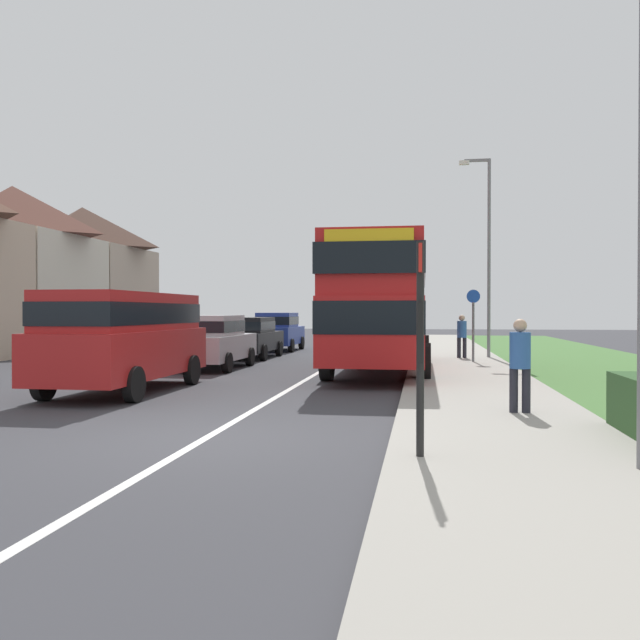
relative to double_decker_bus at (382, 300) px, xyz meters
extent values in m
plane|color=#38383D|center=(-1.82, -10.83, -2.14)|extent=(120.00, 120.00, 0.00)
cube|color=silver|center=(-1.82, -2.83, -2.14)|extent=(0.14, 60.00, 0.01)
cube|color=#9E998E|center=(2.38, -4.83, -2.08)|extent=(3.20, 68.00, 0.12)
cube|color=red|center=(0.00, 0.00, -0.82)|extent=(2.50, 9.77, 1.65)
cube|color=red|center=(0.00, 0.00, 0.78)|extent=(2.45, 9.58, 1.55)
cube|color=black|center=(0.00, 0.00, -0.49)|extent=(2.52, 9.82, 0.76)
cube|color=black|center=(0.00, 0.00, 0.86)|extent=(2.52, 9.82, 0.72)
cube|color=gold|center=(0.00, -4.84, 1.28)|extent=(2.00, 0.08, 0.44)
cylinder|color=black|center=(-1.25, 3.03, -1.64)|extent=(0.30, 1.00, 1.00)
cylinder|color=black|center=(1.25, 3.03, -1.64)|extent=(0.30, 1.00, 1.00)
cylinder|color=black|center=(-1.25, -2.69, -1.64)|extent=(0.30, 1.00, 1.00)
cylinder|color=black|center=(1.25, -2.69, -1.64)|extent=(0.30, 1.00, 1.00)
cube|color=#B21E1E|center=(-5.35, -5.74, -1.27)|extent=(1.95, 5.37, 1.01)
cube|color=#B21E1E|center=(-5.35, -5.74, -0.35)|extent=(1.72, 4.94, 0.83)
cube|color=black|center=(-5.35, -5.74, -0.39)|extent=(1.75, 4.99, 0.46)
cylinder|color=black|center=(-6.31, -4.08, -1.78)|extent=(0.20, 0.72, 0.72)
cylinder|color=black|center=(-4.40, -4.08, -1.78)|extent=(0.20, 0.72, 0.72)
cylinder|color=black|center=(-6.31, -7.41, -1.78)|extent=(0.20, 0.72, 0.72)
cylinder|color=black|center=(-4.40, -7.41, -1.78)|extent=(0.20, 0.72, 0.72)
cube|color=#B7B7BC|center=(-5.31, 0.36, -1.46)|extent=(1.77, 4.21, 0.76)
cube|color=#B7B7BC|center=(-5.31, 0.15, -0.78)|extent=(1.56, 2.31, 0.62)
cube|color=black|center=(-5.31, 0.15, -0.81)|extent=(1.59, 2.34, 0.35)
cylinder|color=black|center=(-6.17, 1.66, -1.84)|extent=(0.20, 0.60, 0.60)
cylinder|color=black|center=(-4.44, 1.66, -1.84)|extent=(0.20, 0.60, 0.60)
cylinder|color=black|center=(-6.17, -0.95, -1.84)|extent=(0.20, 0.60, 0.60)
cylinder|color=black|center=(-4.44, -0.95, -1.84)|extent=(0.20, 0.60, 0.60)
cube|color=black|center=(-5.40, 5.26, -1.49)|extent=(1.77, 4.35, 0.70)
cube|color=black|center=(-5.40, 5.04, -0.86)|extent=(1.56, 2.39, 0.57)
cube|color=black|center=(-5.40, 5.04, -0.89)|extent=(1.59, 2.42, 0.32)
cylinder|color=black|center=(-6.27, 6.61, -1.84)|extent=(0.20, 0.60, 0.60)
cylinder|color=black|center=(-4.53, 6.61, -1.84)|extent=(0.20, 0.60, 0.60)
cylinder|color=black|center=(-6.27, 3.91, -1.84)|extent=(0.20, 0.60, 0.60)
cylinder|color=black|center=(-4.53, 3.91, -1.84)|extent=(0.20, 0.60, 0.60)
cube|color=navy|center=(-5.37, 10.29, -1.45)|extent=(1.74, 4.05, 0.79)
cube|color=navy|center=(-5.37, 10.08, -0.73)|extent=(1.53, 2.23, 0.65)
cube|color=black|center=(-5.37, 10.08, -0.76)|extent=(1.56, 2.25, 0.36)
cylinder|color=black|center=(-6.22, 11.54, -1.84)|extent=(0.20, 0.60, 0.60)
cylinder|color=black|center=(-4.52, 11.54, -1.84)|extent=(0.20, 0.60, 0.60)
cylinder|color=black|center=(-6.22, 9.03, -1.84)|extent=(0.20, 0.60, 0.60)
cylinder|color=black|center=(-4.52, 9.03, -1.84)|extent=(0.20, 0.60, 0.60)
cylinder|color=#23232D|center=(2.69, -8.38, -1.72)|extent=(0.14, 0.14, 0.85)
cylinder|color=#23232D|center=(2.89, -8.38, -1.72)|extent=(0.14, 0.14, 0.85)
cylinder|color=#2D599E|center=(2.79, -8.38, -0.99)|extent=(0.34, 0.34, 0.60)
sphere|color=tan|center=(2.79, -8.38, -0.58)|extent=(0.22, 0.22, 0.22)
cylinder|color=#23232D|center=(2.49, 4.88, -1.72)|extent=(0.14, 0.14, 0.85)
cylinder|color=#23232D|center=(2.69, 4.88, -1.72)|extent=(0.14, 0.14, 0.85)
cylinder|color=#2D599E|center=(2.59, 4.88, -0.99)|extent=(0.34, 0.34, 0.60)
sphere|color=tan|center=(2.59, 4.88, -0.58)|extent=(0.22, 0.22, 0.22)
cylinder|color=black|center=(1.18, -12.01, -0.84)|extent=(0.09, 0.09, 2.60)
cube|color=red|center=(1.18, -12.01, 0.26)|extent=(0.04, 0.44, 0.32)
cube|color=black|center=(1.18, -11.99, -0.59)|extent=(0.06, 0.52, 0.68)
cylinder|color=slate|center=(2.86, 3.03, -1.09)|extent=(0.08, 0.08, 2.10)
cylinder|color=blue|center=(2.86, 3.03, 0.16)|extent=(0.44, 0.03, 0.44)
cylinder|color=slate|center=(3.59, 5.41, 1.55)|extent=(0.12, 0.12, 7.38)
cube|color=slate|center=(3.14, 5.41, 5.19)|extent=(0.90, 0.10, 0.10)
cube|color=silver|center=(2.69, 5.41, 5.12)|extent=(0.36, 0.20, 0.14)
cube|color=beige|center=(-16.95, 7.71, 0.45)|extent=(6.18, 6.09, 5.18)
pyramid|color=brown|center=(-16.95, 7.71, 4.15)|extent=(6.18, 6.09, 2.23)
cube|color=tan|center=(-16.95, 13.92, 0.45)|extent=(6.18, 6.09, 5.18)
pyramid|color=#4C3328|center=(-16.95, 13.92, 4.15)|extent=(6.18, 6.09, 2.23)
camera|label=1|loc=(1.21, -19.81, -0.35)|focal=37.66mm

